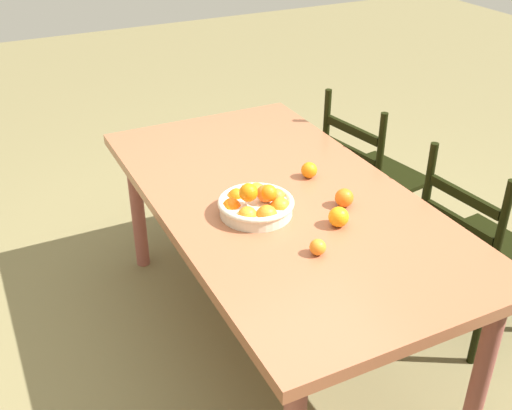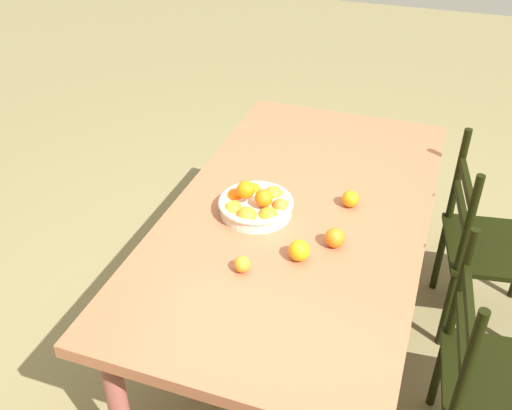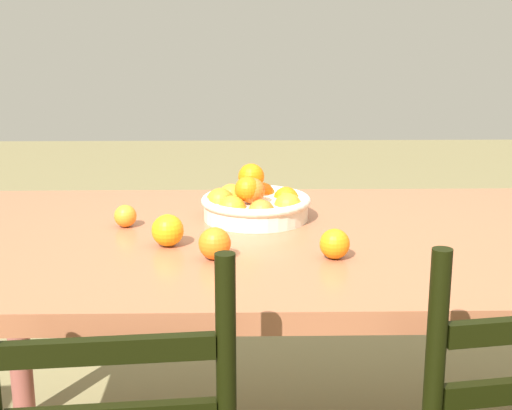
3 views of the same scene
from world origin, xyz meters
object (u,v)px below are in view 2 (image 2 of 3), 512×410
(chair_by_cabinet, at_px, (488,247))
(orange_loose_3, at_px, (335,238))
(orange_loose_1, at_px, (350,199))
(fruit_bowl, at_px, (256,205))
(orange_loose_0, at_px, (299,250))
(dining_table, at_px, (299,224))
(orange_loose_2, at_px, (242,264))
(chair_near_window, at_px, (495,381))

(chair_by_cabinet, distance_m, orange_loose_3, 0.94)
(orange_loose_1, height_order, orange_loose_3, orange_loose_3)
(fruit_bowl, xyz_separation_m, orange_loose_1, (-0.18, 0.35, -0.01))
(fruit_bowl, distance_m, orange_loose_1, 0.39)
(chair_by_cabinet, xyz_separation_m, orange_loose_0, (0.75, -0.71, 0.35))
(dining_table, relative_size, orange_loose_2, 31.83)
(orange_loose_0, height_order, orange_loose_3, orange_loose_0)
(fruit_bowl, bearing_deg, orange_loose_3, 74.12)
(orange_loose_0, distance_m, orange_loose_2, 0.22)
(dining_table, bearing_deg, orange_loose_2, -11.39)
(chair_near_window, height_order, orange_loose_3, chair_near_window)
(chair_near_window, height_order, orange_loose_1, chair_near_window)
(dining_table, distance_m, fruit_bowl, 0.22)
(dining_table, relative_size, fruit_bowl, 6.29)
(dining_table, relative_size, chair_near_window, 2.05)
(chair_near_window, distance_m, orange_loose_1, 0.86)
(fruit_bowl, relative_size, orange_loose_3, 4.00)
(fruit_bowl, height_order, orange_loose_0, fruit_bowl)
(dining_table, distance_m, orange_loose_2, 0.46)
(orange_loose_0, bearing_deg, fruit_bowl, -131.86)
(orange_loose_0, xyz_separation_m, orange_loose_2, (0.13, -0.17, -0.01))
(dining_table, bearing_deg, orange_loose_1, 115.75)
(fruit_bowl, xyz_separation_m, orange_loose_2, (0.35, 0.07, -0.01))
(orange_loose_2, bearing_deg, chair_by_cabinet, 134.75)
(chair_by_cabinet, bearing_deg, orange_loose_0, 127.09)
(chair_near_window, bearing_deg, orange_loose_3, 71.54)
(chair_near_window, relative_size, fruit_bowl, 3.06)
(fruit_bowl, bearing_deg, orange_loose_2, 11.58)
(chair_near_window, xyz_separation_m, chair_by_cabinet, (-0.78, -0.05, 0.02))
(dining_table, relative_size, chair_by_cabinet, 2.04)
(orange_loose_2, bearing_deg, chair_near_window, 96.07)
(chair_near_window, relative_size, orange_loose_3, 12.25)
(fruit_bowl, xyz_separation_m, orange_loose_0, (0.22, 0.24, -0.00))
(orange_loose_1, bearing_deg, fruit_bowl, -62.42)
(dining_table, bearing_deg, chair_near_window, 67.90)
(chair_near_window, relative_size, orange_loose_2, 15.50)
(orange_loose_0, bearing_deg, chair_by_cabinet, 136.35)
(dining_table, xyz_separation_m, chair_near_window, (0.34, 0.84, -0.26))
(fruit_bowl, distance_m, orange_loose_2, 0.36)
(chair_by_cabinet, bearing_deg, chair_near_window, 174.16)
(chair_by_cabinet, xyz_separation_m, orange_loose_2, (0.88, -0.88, 0.35))
(dining_table, height_order, orange_loose_0, orange_loose_0)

